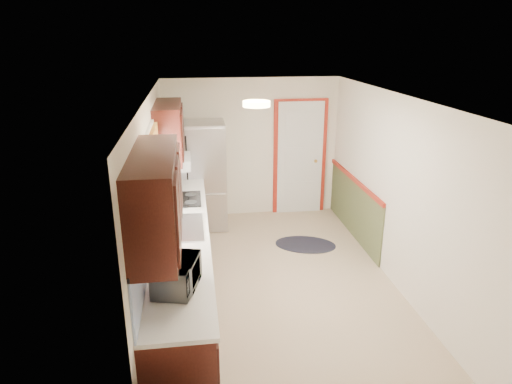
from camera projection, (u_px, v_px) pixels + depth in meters
name	position (u px, v px, depth m)	size (l,w,h in m)	color
room_shell	(278.00, 196.00, 5.57)	(3.20, 5.20, 2.52)	tan
kitchen_run	(177.00, 242.00, 5.26)	(0.63, 4.00, 2.20)	black
back_wall_trim	(311.00, 168.00, 7.87)	(1.12, 2.30, 2.08)	maroon
ceiling_fixture	(256.00, 104.00, 4.96)	(0.30, 0.30, 0.06)	#FFD88C
microwave	(176.00, 272.00, 4.00)	(0.50, 0.28, 0.34)	white
refrigerator	(203.00, 175.00, 7.48)	(0.74, 0.74, 1.76)	#B7B7BC
rug	(305.00, 244.00, 7.03)	(0.93, 0.60, 0.01)	black
cooktop	(182.00, 199.00, 6.20)	(0.51, 0.62, 0.02)	black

